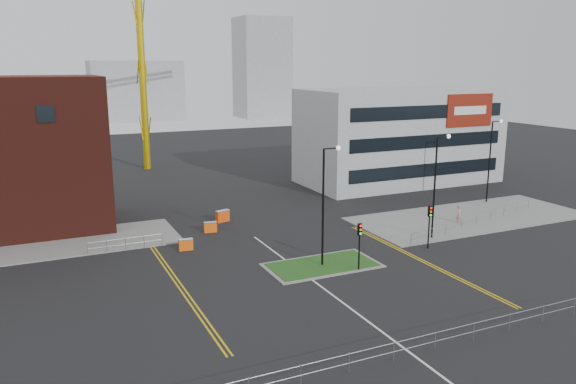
{
  "coord_description": "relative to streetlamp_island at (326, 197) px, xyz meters",
  "views": [
    {
      "loc": [
        -17.32,
        -27.62,
        15.0
      ],
      "look_at": [
        1.08,
        12.23,
        5.0
      ],
      "focal_mm": 35.0,
      "sensor_mm": 36.0,
      "label": 1
    }
  ],
  "objects": [
    {
      "name": "ground",
      "position": [
        -2.22,
        -8.0,
        -5.41
      ],
      "size": [
        200.0,
        200.0,
        0.0
      ],
      "primitive_type": "plane",
      "color": "black",
      "rests_on": "ground"
    },
    {
      "name": "pavement_left",
      "position": [
        -22.22,
        14.0,
        -5.35
      ],
      "size": [
        28.0,
        8.0,
        0.12
      ],
      "primitive_type": "cube",
      "color": "slate",
      "rests_on": "ground"
    },
    {
      "name": "pavement_right",
      "position": [
        19.78,
        6.0,
        -5.35
      ],
      "size": [
        24.0,
        10.0,
        0.12
      ],
      "primitive_type": "cube",
      "color": "slate",
      "rests_on": "ground"
    },
    {
      "name": "island_kerb",
      "position": [
        -0.22,
        0.0,
        -5.37
      ],
      "size": [
        8.6,
        4.6,
        0.08
      ],
      "primitive_type": "cube",
      "color": "slate",
      "rests_on": "ground"
    },
    {
      "name": "grass_island",
      "position": [
        -0.22,
        0.0,
        -5.35
      ],
      "size": [
        8.0,
        4.0,
        0.12
      ],
      "primitive_type": "cube",
      "color": "#1F4F1A",
      "rests_on": "ground"
    },
    {
      "name": "office_block",
      "position": [
        23.79,
        23.97,
        0.59
      ],
      "size": [
        25.0,
        12.2,
        12.0
      ],
      "color": "#A0A3A5",
      "rests_on": "ground"
    },
    {
      "name": "streetlamp_island",
      "position": [
        0.0,
        0.0,
        0.0
      ],
      "size": [
        1.46,
        0.36,
        9.18
      ],
      "color": "black",
      "rests_on": "ground"
    },
    {
      "name": "streetlamp_right_near",
      "position": [
        12.0,
        2.0,
        0.0
      ],
      "size": [
        1.46,
        0.36,
        9.18
      ],
      "color": "black",
      "rests_on": "ground"
    },
    {
      "name": "streetlamp_right_far",
      "position": [
        26.0,
        10.0,
        0.0
      ],
      "size": [
        1.46,
        0.36,
        9.18
      ],
      "color": "black",
      "rests_on": "ground"
    },
    {
      "name": "traffic_light_island",
      "position": [
        1.78,
        -2.02,
        -2.85
      ],
      "size": [
        0.28,
        0.33,
        3.65
      ],
      "color": "black",
      "rests_on": "ground"
    },
    {
      "name": "traffic_light_right",
      "position": [
        9.78,
        -0.02,
        -2.85
      ],
      "size": [
        0.28,
        0.33,
        3.65
      ],
      "color": "black",
      "rests_on": "ground"
    },
    {
      "name": "railing_front",
      "position": [
        -2.22,
        -14.0,
        -4.63
      ],
      "size": [
        24.05,
        0.05,
        1.1
      ],
      "color": "gray",
      "rests_on": "ground"
    },
    {
      "name": "railing_left",
      "position": [
        -13.22,
        10.0,
        -4.67
      ],
      "size": [
        6.05,
        0.05,
        1.1
      ],
      "color": "gray",
      "rests_on": "ground"
    },
    {
      "name": "railing_right",
      "position": [
        18.28,
        3.5,
        -4.63
      ],
      "size": [
        19.05,
        5.05,
        1.1
      ],
      "color": "gray",
      "rests_on": "ground"
    },
    {
      "name": "centre_line",
      "position": [
        -2.22,
        -6.0,
        -5.41
      ],
      "size": [
        0.15,
        30.0,
        0.01
      ],
      "primitive_type": "cube",
      "color": "silver",
      "rests_on": "ground"
    },
    {
      "name": "yellow_left_a",
      "position": [
        -11.22,
        2.0,
        -5.41
      ],
      "size": [
        0.12,
        24.0,
        0.01
      ],
      "primitive_type": "cube",
      "color": "gold",
      "rests_on": "ground"
    },
    {
      "name": "yellow_left_b",
      "position": [
        -10.92,
        2.0,
        -5.41
      ],
      "size": [
        0.12,
        24.0,
        0.01
      ],
      "primitive_type": "cube",
      "color": "gold",
      "rests_on": "ground"
    },
    {
      "name": "yellow_right_a",
      "position": [
        7.28,
        -2.0,
        -5.41
      ],
      "size": [
        0.12,
        20.0,
        0.01
      ],
      "primitive_type": "cube",
      "color": "gold",
      "rests_on": "ground"
    },
    {
      "name": "yellow_right_b",
      "position": [
        7.58,
        -2.0,
        -5.41
      ],
      "size": [
        0.12,
        20.0,
        0.01
      ],
      "primitive_type": "cube",
      "color": "gold",
      "rests_on": "ground"
    },
    {
      "name": "skyline_b",
      "position": [
        7.78,
        122.0,
        2.59
      ],
      "size": [
        24.0,
        12.0,
        16.0
      ],
      "primitive_type": "cube",
      "color": "gray",
      "rests_on": "ground"
    },
    {
      "name": "skyline_c",
      "position": [
        42.78,
        117.0,
        8.59
      ],
      "size": [
        14.0,
        12.0,
        28.0
      ],
      "primitive_type": "cube",
      "color": "gray",
      "rests_on": "ground"
    },
    {
      "name": "skyline_d",
      "position": [
        -10.22,
        132.0,
        0.59
      ],
      "size": [
        30.0,
        12.0,
        12.0
      ],
      "primitive_type": "cube",
      "color": "gray",
      "rests_on": "ground"
    },
    {
      "name": "pedestrian",
      "position": [
        17.27,
        4.76,
        -4.48
      ],
      "size": [
        0.81,
        0.75,
        1.86
      ],
      "primitive_type": "imported",
      "rotation": [
        0.0,
        0.0,
        0.59
      ],
      "color": "tan",
      "rests_on": "ground"
    },
    {
      "name": "barrier_left",
      "position": [
        -8.69,
        8.0,
        -4.89
      ],
      "size": [
        1.18,
        0.47,
        0.97
      ],
      "color": "#FC5A0E",
      "rests_on": "ground"
    },
    {
      "name": "barrier_mid",
      "position": [
        -5.35,
        12.05,
        -4.88
      ],
      "size": [
        1.2,
        0.53,
        0.98
      ],
      "color": "#FA5E0D",
      "rests_on": "ground"
    },
    {
      "name": "barrier_right",
      "position": [
        -3.22,
        14.94,
        -4.79
      ],
      "size": [
        1.44,
        0.82,
        1.15
      ],
      "color": "#FD4C0E",
      "rests_on": "ground"
    }
  ]
}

